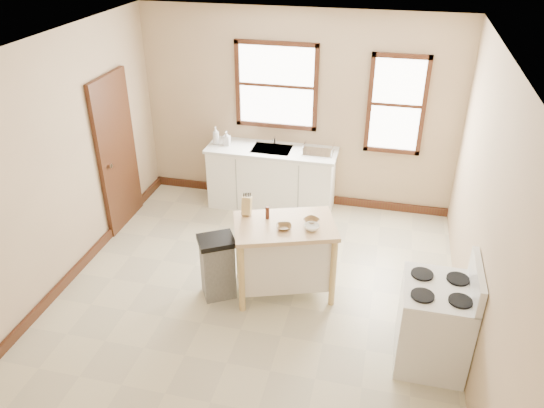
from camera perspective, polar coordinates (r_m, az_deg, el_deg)
The scene contains 23 objects.
floor at distance 6.13m, azimuth -2.09°, elevation -10.33°, with size 5.00×5.00×0.00m, color #B5AD8F.
ceiling at distance 4.86m, azimuth -2.71°, elevation 16.04°, with size 5.00×5.00×0.00m, color white.
wall_back at distance 7.59m, azimuth 2.74°, elevation 9.95°, with size 4.50×0.04×2.80m, color tan.
wall_left at distance 6.29m, azimuth -22.56°, elevation 3.42°, with size 0.04×5.00×2.80m, color tan.
wall_right at distance 5.28m, azimuth 21.92°, elevation -1.45°, with size 0.04×5.00×2.80m, color tan.
window_main at distance 7.52m, azimuth 0.47°, elevation 12.60°, with size 1.17×0.06×1.22m, color #3F1A11, non-canonical shape.
window_side at distance 7.39m, azimuth 13.24°, elevation 10.31°, with size 0.77×0.06×1.37m, color #3F1A11, non-canonical shape.
door_left at distance 7.39m, azimuth -16.33°, elevation 5.31°, with size 0.06×0.90×2.10m, color #3F1A11.
baseboard_back at distance 8.11m, azimuth 2.47°, elevation 0.91°, with size 4.50×0.04×0.12m, color #3F1A11.
baseboard_left at distance 6.92m, azimuth -20.26°, elevation -6.61°, with size 0.04×5.00×0.12m, color #3F1A11.
sink_counter at distance 7.74m, azimuth -0.03°, elevation 2.83°, with size 1.86×0.62×0.92m, color white, non-canonical shape.
faucet at distance 7.67m, azimuth 0.28°, elevation 7.23°, with size 0.03×0.03×0.22m, color silver.
soap_bottle_a at distance 7.70m, azimuth -6.06°, elevation 7.33°, with size 0.10×0.10×0.26m, color #B2B2B2.
soap_bottle_b at distance 7.67m, azimuth -4.90°, elevation 7.07°, with size 0.09×0.10×0.21m, color #B2B2B2.
dish_rack at distance 7.42m, azimuth 5.01°, elevation 5.86°, with size 0.42×0.31×0.10m, color silver, non-canonical shape.
kitchen_island at distance 6.01m, azimuth 1.33°, elevation -5.85°, with size 1.10×0.70×0.90m, color tan, non-canonical shape.
knife_block at distance 5.91m, azimuth -2.73°, elevation -0.26°, with size 0.10×0.10×0.20m, color tan, non-canonical shape.
pepper_grinder at distance 5.83m, azimuth -0.50°, elevation -0.95°, with size 0.04×0.04×0.15m, color #441F12.
bowl_a at distance 5.68m, azimuth 1.30°, elevation -2.50°, with size 0.17×0.17×0.04m, color brown.
bowl_b at distance 5.81m, azimuth 4.26°, elevation -1.79°, with size 0.16×0.16×0.04m, color brown.
bowl_c at distance 5.68m, azimuth 4.29°, elevation -2.51°, with size 0.17×0.17×0.05m, color white.
trash_bin at distance 6.03m, azimuth -5.86°, elevation -6.74°, with size 0.39×0.33×0.76m, color gray, non-canonical shape.
gas_stove at distance 5.31m, azimuth 17.17°, elevation -11.20°, with size 0.71×0.72×1.15m, color silver, non-canonical shape.
Camera 1 is at (1.30, -4.54, 3.91)m, focal length 35.00 mm.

